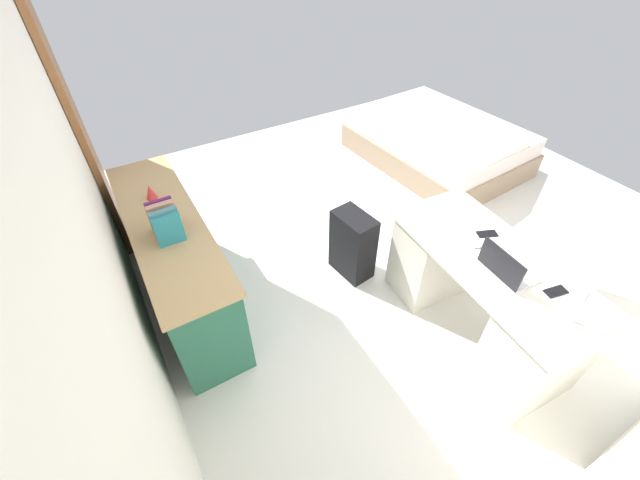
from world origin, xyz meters
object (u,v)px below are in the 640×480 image
object	(u,v)px
suitcase_black	(353,245)
computer_mouse	(479,244)
cell_phone_by_mouse	(487,234)
desk_lamp	(585,286)
credenza	(177,261)
cell_phone_near_laptop	(556,291)
bed	(438,142)
office_chair	(544,244)
laptop	(505,268)
desk	(481,295)
figurine_small	(150,192)

from	to	relation	value
suitcase_black	computer_mouse	world-z (taller)	computer_mouse
cell_phone_by_mouse	desk_lamp	distance (m)	0.77
credenza	cell_phone_near_laptop	xyz separation A→B (m)	(-1.78, -1.81, 0.35)
bed	credenza	bearing A→B (deg)	100.09
suitcase_black	office_chair	bearing A→B (deg)	-131.98
cell_phone_by_mouse	laptop	bearing A→B (deg)	169.44
bed	cell_phone_by_mouse	size ratio (longest dim) A/B	14.60
credenza	cell_phone_near_laptop	bearing A→B (deg)	-134.44
office_chair	cell_phone_by_mouse	xyz separation A→B (m)	(0.10, 0.67, 0.33)
bed	desk_lamp	xyz separation A→B (m)	(-2.49, 1.55, 0.76)
credenza	laptop	world-z (taller)	laptop
desk	suitcase_black	bearing A→B (deg)	23.62
computer_mouse	cell_phone_by_mouse	distance (m)	0.15
desk	cell_phone_near_laptop	xyz separation A→B (m)	(-0.37, -0.08, 0.36)
desk	office_chair	xyz separation A→B (m)	(0.10, -0.81, 0.03)
computer_mouse	cell_phone_near_laptop	size ratio (longest dim) A/B	0.74
desk	figurine_small	size ratio (longest dim) A/B	13.52
credenza	suitcase_black	size ratio (longest dim) A/B	3.01
desk	laptop	world-z (taller)	laptop
credenza	desk_lamp	xyz separation A→B (m)	(-1.92, -1.69, 0.60)
laptop	office_chair	bearing A→B (deg)	-76.75
computer_mouse	cell_phone_near_laptop	bearing A→B (deg)	-166.34
desk	laptop	distance (m)	0.42
computer_mouse	desk_lamp	world-z (taller)	desk_lamp
bed	laptop	world-z (taller)	laptop
office_chair	laptop	distance (m)	0.97
suitcase_black	bed	bearing A→B (deg)	-68.81
office_chair	laptop	bearing A→B (deg)	103.25
computer_mouse	cell_phone_near_laptop	xyz separation A→B (m)	(-0.52, -0.08, -0.01)
office_chair	desk_lamp	size ratio (longest dim) A/B	2.72
cell_phone_near_laptop	bed	bearing A→B (deg)	-19.22
bed	cell_phone_near_laptop	xyz separation A→B (m)	(-2.35, 1.43, 0.51)
bed	figurine_small	size ratio (longest dim) A/B	18.05
credenza	laptop	xyz separation A→B (m)	(-1.52, -1.67, 0.39)
desk	bed	size ratio (longest dim) A/B	0.75
figurine_small	suitcase_black	bearing A→B (deg)	-119.73
bed	laptop	size ratio (longest dim) A/B	6.08
credenza	suitcase_black	world-z (taller)	credenza
figurine_small	credenza	bearing A→B (deg)	-179.71
bed	figurine_small	bearing A→B (deg)	94.77
credenza	computer_mouse	distance (m)	2.17
suitcase_black	figurine_small	xyz separation A→B (m)	(0.75, 1.31, 0.55)
computer_mouse	cell_phone_by_mouse	size ratio (longest dim) A/B	0.74
laptop	computer_mouse	distance (m)	0.27
credenza	suitcase_black	xyz separation A→B (m)	(-0.45, -1.31, -0.10)
credenza	cell_phone_by_mouse	size ratio (longest dim) A/B	13.24
desk	credenza	bearing A→B (deg)	50.92
laptop	computer_mouse	bearing A→B (deg)	-13.53
office_chair	cell_phone_near_laptop	bearing A→B (deg)	122.56
desk	cell_phone_near_laptop	bearing A→B (deg)	-167.99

